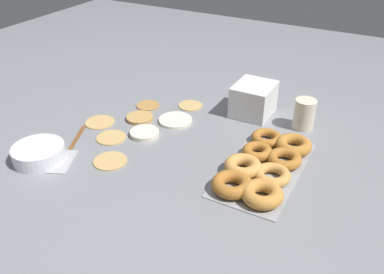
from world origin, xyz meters
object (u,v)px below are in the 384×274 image
(pancake_0, at_px, (110,160))
(pancake_1, at_px, (140,118))
(pancake_7, at_px, (100,122))
(pancake_6, at_px, (190,105))
(pancake_4, at_px, (144,133))
(batter_bowl, at_px, (39,153))
(pancake_2, at_px, (111,137))
(pancake_3, at_px, (148,105))
(container_stack, at_px, (254,99))
(paper_cup, at_px, (304,114))
(spatula, at_px, (66,155))
(pancake_5, at_px, (175,120))
(donut_tray, at_px, (264,166))

(pancake_0, bearing_deg, pancake_1, 15.56)
(pancake_7, bearing_deg, pancake_6, -39.42)
(pancake_4, relative_size, batter_bowl, 0.62)
(pancake_2, height_order, pancake_6, same)
(pancake_3, distance_m, pancake_7, 0.21)
(pancake_6, height_order, pancake_7, same)
(batter_bowl, bearing_deg, pancake_1, -19.00)
(pancake_3, height_order, container_stack, container_stack)
(container_stack, xyz_separation_m, paper_cup, (-0.02, -0.19, -0.00))
(spatula, bearing_deg, pancake_0, 82.48)
(pancake_3, relative_size, pancake_5, 0.74)
(donut_tray, bearing_deg, pancake_4, 89.26)
(pancake_1, bearing_deg, donut_tray, -100.01)
(pancake_0, height_order, pancake_6, same)
(pancake_4, bearing_deg, paper_cup, -56.15)
(pancake_5, relative_size, container_stack, 0.77)
(spatula, bearing_deg, pancake_6, 135.95)
(pancake_0, xyz_separation_m, donut_tray, (0.17, -0.43, 0.02))
(paper_cup, distance_m, spatula, 0.80)
(pancake_7, bearing_deg, pancake_0, -133.59)
(pancake_7, xyz_separation_m, container_stack, (0.33, -0.45, 0.05))
(pancake_0, height_order, donut_tray, donut_tray)
(donut_tray, height_order, paper_cup, paper_cup)
(pancake_0, bearing_deg, pancake_5, -8.74)
(pancake_5, relative_size, pancake_7, 1.15)
(pancake_4, relative_size, pancake_7, 0.95)
(pancake_0, bearing_deg, pancake_7, 46.41)
(batter_bowl, relative_size, container_stack, 1.02)
(pancake_4, xyz_separation_m, batter_bowl, (-0.27, 0.20, 0.02))
(pancake_7, bearing_deg, paper_cup, -64.23)
(pancake_6, height_order, batter_bowl, batter_bowl)
(pancake_2, xyz_separation_m, pancake_7, (0.06, 0.10, -0.00))
(pancake_2, height_order, pancake_3, pancake_3)
(pancake_1, height_order, pancake_6, pancake_1)
(pancake_2, bearing_deg, donut_tray, -82.84)
(pancake_1, relative_size, container_stack, 0.62)
(pancake_7, bearing_deg, spatula, -168.48)
(pancake_1, relative_size, spatula, 0.36)
(pancake_1, height_order, pancake_4, pancake_4)
(pancake_1, distance_m, pancake_5, 0.13)
(pancake_1, bearing_deg, pancake_3, 17.97)
(pancake_3, relative_size, container_stack, 0.56)
(pancake_6, xyz_separation_m, donut_tray, (-0.27, -0.39, 0.02))
(pancake_1, distance_m, batter_bowl, 0.38)
(batter_bowl, bearing_deg, pancake_3, -11.03)
(pancake_6, xyz_separation_m, batter_bowl, (-0.54, 0.23, 0.02))
(pancake_6, bearing_deg, container_stack, -75.78)
(pancake_0, height_order, spatula, pancake_0)
(batter_bowl, bearing_deg, paper_cup, -48.50)
(pancake_2, bearing_deg, pancake_0, -143.24)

